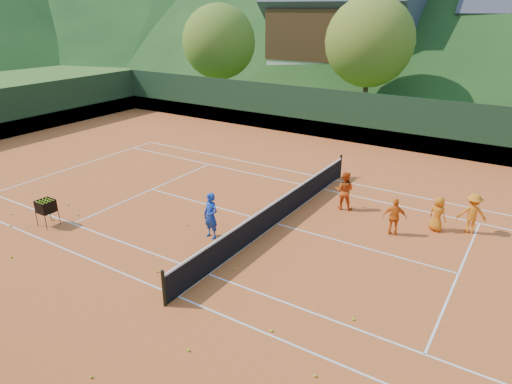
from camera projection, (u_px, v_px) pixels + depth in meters
The scene contains 29 objects.
ground at pixel (276, 224), 17.04m from camera, with size 400.00×400.00×0.00m, color #35571B.
clay_court at pixel (276, 224), 17.03m from camera, with size 40.00×24.00×0.02m, color #C2511F.
coach at pixel (211, 216), 15.72m from camera, with size 0.60×0.40×1.65m, color #183AA2.
student_a at pixel (344, 191), 18.02m from camera, with size 0.75×0.59×1.55m, color #D14912.
student_b at pixel (395, 217), 15.97m from camera, with size 0.80×0.33×1.37m, color orange.
student_c at pixel (438, 214), 16.30m from camera, with size 0.63×0.41×1.29m, color orange.
student_d at pixel (472, 213), 16.10m from camera, with size 0.96×0.55×1.49m, color orange.
tennis_ball_0 at pixel (353, 319), 11.77m from camera, with size 0.07×0.07×0.07m, color #B8E325.
tennis_ball_1 at pixel (188, 350), 10.70m from camera, with size 0.07×0.07×0.07m, color #B8E325.
tennis_ball_2 at pixel (315, 376), 9.97m from camera, with size 0.07×0.07×0.07m, color #B8E325.
tennis_ball_3 at pixel (11, 226), 16.78m from camera, with size 0.07×0.07×0.07m, color #B8E325.
tennis_ball_4 at pixel (91, 377), 9.94m from camera, with size 0.07×0.07×0.07m, color #B8E325.
tennis_ball_5 at pixel (11, 257), 14.70m from camera, with size 0.07×0.07×0.07m, color #B8E325.
tennis_ball_6 at pixel (78, 215), 17.64m from camera, with size 0.07×0.07×0.07m, color #B8E325.
tennis_ball_7 at pixel (68, 205), 18.59m from camera, with size 0.07×0.07×0.07m, color #B8E325.
tennis_ball_8 at pixel (188, 225), 16.86m from camera, with size 0.07×0.07×0.07m, color #B8E325.
tennis_ball_9 at pixel (234, 269), 14.02m from camera, with size 0.07×0.07×0.07m, color #B8E325.
tennis_ball_11 at pixel (157, 272), 13.89m from camera, with size 0.07×0.07×0.07m, color #B8E325.
tennis_ball_12 at pixel (52, 204), 18.59m from camera, with size 0.07×0.07×0.07m, color #B8E325.
tennis_ball_15 at pixel (11, 214), 17.74m from camera, with size 0.07×0.07×0.07m, color #B8E325.
tennis_ball_16 at pixel (272, 331), 11.35m from camera, with size 0.07×0.07×0.07m, color #B8E325.
tennis_ball_17 at pixel (53, 220), 17.27m from camera, with size 0.07×0.07×0.07m, color #B8E325.
court_lines at pixel (276, 224), 17.03m from camera, with size 23.83×11.03×0.00m.
tennis_net at pixel (277, 211), 16.84m from camera, with size 0.10×12.07×1.10m.
perimeter_fence at pixel (277, 193), 16.56m from camera, with size 40.40×24.24×3.00m.
ball_hopper at pixel (46, 207), 16.63m from camera, with size 0.57×0.57×1.00m.
chalet_left at pixel (345, 28), 43.30m from camera, with size 13.80×9.93×12.92m.
tree_a at pixel (219, 42), 37.23m from camera, with size 6.00×6.00×7.88m.
tree_b at pixel (370, 42), 32.68m from camera, with size 6.40×6.40×8.40m.
Camera 1 is at (7.61, -13.32, 7.54)m, focal length 32.00 mm.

